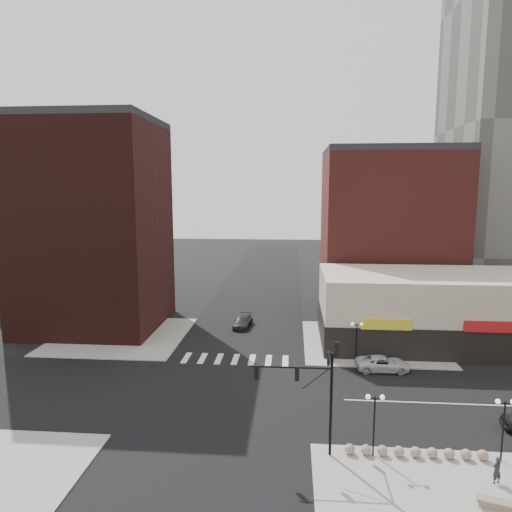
{
  "coord_description": "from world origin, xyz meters",
  "views": [
    {
      "loc": [
        5.66,
        -36.0,
        17.3
      ],
      "look_at": [
        2.17,
        6.39,
        11.0
      ],
      "focal_mm": 32.0,
      "sensor_mm": 36.0,
      "label": 1
    }
  ],
  "objects_px": {
    "street_lamp_se_b": "(504,414)",
    "street_lamp_se_a": "(375,409)",
    "street_lamp_ne": "(357,332)",
    "dark_sedan_north": "(243,322)",
    "pedestrian": "(497,470)",
    "traffic_signal": "(316,381)",
    "white_suv": "(383,364)",
    "stone_bench": "(497,504)"
  },
  "relations": [
    {
      "from": "traffic_signal",
      "to": "street_lamp_ne",
      "type": "bearing_deg",
      "value": 73.25
    },
    {
      "from": "white_suv",
      "to": "street_lamp_se_b",
      "type": "bearing_deg",
      "value": -164.34
    },
    {
      "from": "street_lamp_se_b",
      "to": "white_suv",
      "type": "relative_size",
      "value": 0.82
    },
    {
      "from": "street_lamp_ne",
      "to": "street_lamp_se_b",
      "type": "bearing_deg",
      "value": -66.37
    },
    {
      "from": "street_lamp_ne",
      "to": "stone_bench",
      "type": "height_order",
      "value": "street_lamp_ne"
    },
    {
      "from": "street_lamp_se_b",
      "to": "pedestrian",
      "type": "xyz_separation_m",
      "value": [
        -1.27,
        -2.33,
        -2.34
      ]
    },
    {
      "from": "street_lamp_se_a",
      "to": "street_lamp_ne",
      "type": "xyz_separation_m",
      "value": [
        1.0,
        16.0,
        0.0
      ]
    },
    {
      "from": "dark_sedan_north",
      "to": "traffic_signal",
      "type": "bearing_deg",
      "value": -67.63
    },
    {
      "from": "street_lamp_se_b",
      "to": "street_lamp_se_a",
      "type": "bearing_deg",
      "value": 180.0
    },
    {
      "from": "traffic_signal",
      "to": "dark_sedan_north",
      "type": "distance_m",
      "value": 28.55
    },
    {
      "from": "street_lamp_se_a",
      "to": "street_lamp_se_b",
      "type": "bearing_deg",
      "value": 0.0
    },
    {
      "from": "traffic_signal",
      "to": "dark_sedan_north",
      "type": "relative_size",
      "value": 1.65
    },
    {
      "from": "pedestrian",
      "to": "stone_bench",
      "type": "bearing_deg",
      "value": 42.44
    },
    {
      "from": "street_lamp_se_b",
      "to": "stone_bench",
      "type": "distance_m",
      "value": 5.82
    },
    {
      "from": "street_lamp_ne",
      "to": "dark_sedan_north",
      "type": "distance_m",
      "value": 17.09
    },
    {
      "from": "traffic_signal",
      "to": "street_lamp_se_b",
      "type": "bearing_deg",
      "value": -0.82
    },
    {
      "from": "dark_sedan_north",
      "to": "stone_bench",
      "type": "height_order",
      "value": "dark_sedan_north"
    },
    {
      "from": "street_lamp_ne",
      "to": "white_suv",
      "type": "bearing_deg",
      "value": -32.38
    },
    {
      "from": "dark_sedan_north",
      "to": "street_lamp_se_b",
      "type": "bearing_deg",
      "value": -48.03
    },
    {
      "from": "street_lamp_se_b",
      "to": "dark_sedan_north",
      "type": "bearing_deg",
      "value": 125.62
    },
    {
      "from": "dark_sedan_north",
      "to": "pedestrian",
      "type": "height_order",
      "value": "pedestrian"
    },
    {
      "from": "street_lamp_se_b",
      "to": "dark_sedan_north",
      "type": "distance_m",
      "value": 33.68
    },
    {
      "from": "street_lamp_se_b",
      "to": "street_lamp_ne",
      "type": "distance_m",
      "value": 17.46
    },
    {
      "from": "white_suv",
      "to": "stone_bench",
      "type": "distance_m",
      "value": 19.21
    },
    {
      "from": "dark_sedan_north",
      "to": "pedestrian",
      "type": "xyz_separation_m",
      "value": [
        18.28,
        -29.62,
        0.27
      ]
    },
    {
      "from": "traffic_signal",
      "to": "dark_sedan_north",
      "type": "height_order",
      "value": "traffic_signal"
    },
    {
      "from": "street_lamp_se_b",
      "to": "pedestrian",
      "type": "relative_size",
      "value": 2.49
    },
    {
      "from": "street_lamp_ne",
      "to": "pedestrian",
      "type": "height_order",
      "value": "street_lamp_ne"
    },
    {
      "from": "white_suv",
      "to": "traffic_signal",
      "type": "bearing_deg",
      "value": 151.48
    },
    {
      "from": "street_lamp_ne",
      "to": "dark_sedan_north",
      "type": "relative_size",
      "value": 0.88
    },
    {
      "from": "street_lamp_se_a",
      "to": "street_lamp_se_b",
      "type": "distance_m",
      "value": 8.0
    },
    {
      "from": "street_lamp_se_a",
      "to": "pedestrian",
      "type": "height_order",
      "value": "street_lamp_se_a"
    },
    {
      "from": "street_lamp_se_a",
      "to": "pedestrian",
      "type": "relative_size",
      "value": 2.49
    },
    {
      "from": "street_lamp_se_a",
      "to": "street_lamp_se_b",
      "type": "xyz_separation_m",
      "value": [
        8.0,
        0.0,
        0.0
      ]
    },
    {
      "from": "white_suv",
      "to": "pedestrian",
      "type": "distance_m",
      "value": 17.16
    },
    {
      "from": "traffic_signal",
      "to": "white_suv",
      "type": "distance_m",
      "value": 16.56
    },
    {
      "from": "pedestrian",
      "to": "street_lamp_se_b",
      "type": "bearing_deg",
      "value": -144.07
    },
    {
      "from": "traffic_signal",
      "to": "white_suv",
      "type": "height_order",
      "value": "traffic_signal"
    },
    {
      "from": "dark_sedan_north",
      "to": "stone_bench",
      "type": "bearing_deg",
      "value": -55.02
    },
    {
      "from": "white_suv",
      "to": "pedestrian",
      "type": "relative_size",
      "value": 3.04
    },
    {
      "from": "traffic_signal",
      "to": "stone_bench",
      "type": "height_order",
      "value": "traffic_signal"
    },
    {
      "from": "street_lamp_se_b",
      "to": "traffic_signal",
      "type": "bearing_deg",
      "value": 179.18
    }
  ]
}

